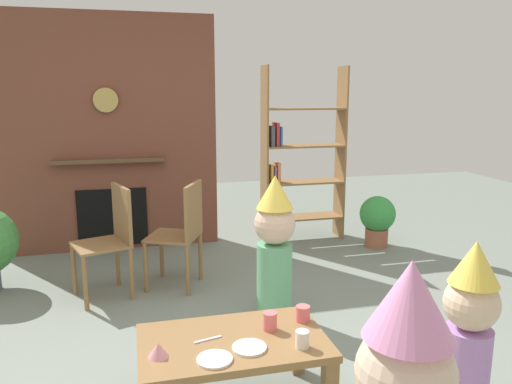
% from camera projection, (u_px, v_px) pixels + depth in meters
% --- Properties ---
extents(ground_plane, '(12.00, 12.00, 0.00)m').
position_uv_depth(ground_plane, '(248.00, 364.00, 3.03)').
color(ground_plane, gray).
extents(brick_fireplace_feature, '(2.20, 0.28, 2.40)m').
position_uv_depth(brick_fireplace_feature, '(108.00, 135.00, 5.05)').
color(brick_fireplace_feature, brown).
rests_on(brick_fireplace_feature, ground_plane).
extents(bookshelf, '(0.90, 0.28, 1.90)m').
position_uv_depth(bookshelf, '(297.00, 162.00, 5.40)').
color(bookshelf, olive).
rests_on(bookshelf, ground_plane).
extents(coffee_table, '(0.96, 0.58, 0.40)m').
position_uv_depth(coffee_table, '(233.00, 351.00, 2.55)').
color(coffee_table, olive).
rests_on(coffee_table, ground_plane).
extents(paper_cup_near_left, '(0.07, 0.07, 0.09)m').
position_uv_depth(paper_cup_near_left, '(302.00, 339.00, 2.45)').
color(paper_cup_near_left, silver).
rests_on(paper_cup_near_left, coffee_table).
extents(paper_cup_near_right, '(0.07, 0.07, 0.10)m').
position_uv_depth(paper_cup_near_right, '(270.00, 321.00, 2.63)').
color(paper_cup_near_right, '#E5666B').
rests_on(paper_cup_near_right, coffee_table).
extents(paper_cup_center, '(0.08, 0.08, 0.09)m').
position_uv_depth(paper_cup_center, '(303.00, 313.00, 2.73)').
color(paper_cup_center, '#E5666B').
rests_on(paper_cup_center, coffee_table).
extents(paper_plate_front, '(0.17, 0.17, 0.01)m').
position_uv_depth(paper_plate_front, '(215.00, 359.00, 2.33)').
color(paper_plate_front, white).
rests_on(paper_plate_front, coffee_table).
extents(paper_plate_rear, '(0.17, 0.17, 0.01)m').
position_uv_depth(paper_plate_rear, '(249.00, 348.00, 2.44)').
color(paper_plate_rear, white).
rests_on(paper_plate_rear, coffee_table).
extents(birthday_cake_slice, '(0.10, 0.10, 0.07)m').
position_uv_depth(birthday_cake_slice, '(158.00, 350.00, 2.36)').
color(birthday_cake_slice, pink).
rests_on(birthday_cake_slice, coffee_table).
extents(table_fork, '(0.15, 0.05, 0.01)m').
position_uv_depth(table_fork, '(208.00, 339.00, 2.53)').
color(table_fork, silver).
rests_on(table_fork, coffee_table).
extents(child_in_pink, '(0.26, 0.26, 0.96)m').
position_uv_depth(child_in_pink, '(469.00, 330.00, 2.40)').
color(child_in_pink, '#B27FCC').
rests_on(child_in_pink, ground_plane).
extents(child_by_the_chairs, '(0.30, 0.30, 1.07)m').
position_uv_depth(child_by_the_chairs, '(275.00, 245.00, 3.53)').
color(child_by_the_chairs, '#66B27F').
rests_on(child_by_the_chairs, ground_plane).
extents(dining_chair_left, '(0.51, 0.51, 0.90)m').
position_uv_depth(dining_chair_left, '(112.00, 235.00, 3.96)').
color(dining_chair_left, olive).
rests_on(dining_chair_left, ground_plane).
extents(dining_chair_middle, '(0.53, 0.53, 0.90)m').
position_uv_depth(dining_chair_middle, '(183.00, 229.00, 4.13)').
color(dining_chair_middle, olive).
rests_on(dining_chair_middle, ground_plane).
extents(potted_plant_tall, '(0.38, 0.38, 0.55)m').
position_uv_depth(potted_plant_tall, '(377.00, 218.00, 5.25)').
color(potted_plant_tall, '#9E5B42').
rests_on(potted_plant_tall, ground_plane).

